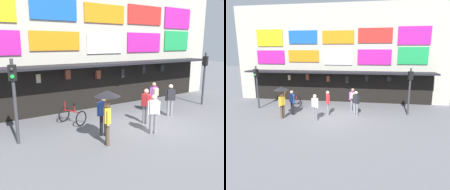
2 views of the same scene
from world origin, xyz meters
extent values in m
plane|color=slate|center=(0.00, 0.00, 0.00)|extent=(80.00, 80.00, 0.00)
cube|color=#B2AD9E|center=(0.00, 4.60, 4.00)|extent=(18.00, 1.20, 8.00)
cube|color=black|center=(0.00, 3.30, 2.60)|extent=(15.30, 1.40, 0.12)
cube|color=yellow|center=(-5.90, 3.95, 5.36)|extent=(2.31, 0.08, 1.37)
cube|color=blue|center=(-2.95, 3.95, 5.39)|extent=(2.42, 0.08, 1.06)
cube|color=orange|center=(0.00, 3.95, 5.37)|extent=(2.60, 0.08, 1.02)
cube|color=red|center=(2.95, 3.95, 5.47)|extent=(2.68, 0.08, 1.14)
cube|color=#B71E93|center=(5.90, 3.95, 5.43)|extent=(2.46, 0.08, 1.36)
cube|color=#B71E93|center=(-5.90, 3.95, 3.75)|extent=(2.48, 0.08, 1.13)
cube|color=orange|center=(-2.95, 3.95, 3.85)|extent=(2.64, 0.08, 0.96)
cube|color=white|center=(0.00, 3.95, 3.68)|extent=(2.33, 0.08, 1.05)
cube|color=#B71E93|center=(2.95, 3.95, 3.79)|extent=(2.69, 0.08, 1.20)
cube|color=green|center=(5.90, 3.95, 3.92)|extent=(2.31, 0.08, 1.33)
cylinder|color=black|center=(-4.09, 3.41, 2.41)|extent=(0.02, 0.02, 0.26)
cube|color=tan|center=(-4.09, 3.41, 2.07)|extent=(0.20, 0.12, 0.41)
cylinder|color=black|center=(-2.54, 3.53, 2.46)|extent=(0.02, 0.02, 0.15)
cube|color=brown|center=(-2.54, 3.53, 2.15)|extent=(0.26, 0.16, 0.48)
cylinder|color=black|center=(-0.75, 3.48, 2.40)|extent=(0.02, 0.02, 0.27)
cube|color=brown|center=(-0.75, 3.48, 2.03)|extent=(0.26, 0.16, 0.47)
cylinder|color=black|center=(0.84, 3.38, 2.41)|extent=(0.02, 0.02, 0.27)
cube|color=#232328|center=(0.84, 3.38, 2.02)|extent=(0.22, 0.13, 0.50)
cylinder|color=black|center=(2.41, 3.34, 2.47)|extent=(0.02, 0.02, 0.13)
cube|color=#232328|center=(2.41, 3.34, 2.16)|extent=(0.23, 0.14, 0.50)
cylinder|color=black|center=(4.14, 3.51, 2.43)|extent=(0.02, 0.02, 0.21)
cube|color=#232328|center=(4.14, 3.51, 2.13)|extent=(0.31, 0.19, 0.39)
cube|color=black|center=(0.00, 3.98, 1.25)|extent=(15.30, 0.04, 2.50)
cylinder|color=#38383D|center=(-5.66, 1.00, 1.60)|extent=(0.12, 0.12, 3.20)
cube|color=black|center=(-5.66, 1.00, 2.70)|extent=(0.34, 0.31, 0.56)
sphere|color=black|center=(-5.69, 0.88, 2.83)|extent=(0.15, 0.15, 0.15)
sphere|color=#19DB3D|center=(-5.69, 0.88, 2.57)|extent=(0.15, 0.15, 0.15)
cylinder|color=#38383D|center=(5.28, 1.00, 1.60)|extent=(0.12, 0.12, 3.20)
cube|color=black|center=(5.28, 1.00, 2.70)|extent=(0.33, 0.30, 0.56)
sphere|color=red|center=(5.24, 1.13, 2.83)|extent=(0.15, 0.15, 0.15)
sphere|color=black|center=(5.24, 1.13, 2.57)|extent=(0.15, 0.15, 0.15)
torus|color=black|center=(-3.22, 2.51, 0.36)|extent=(0.69, 0.33, 0.72)
torus|color=black|center=(-2.80, 1.49, 0.36)|extent=(0.69, 0.33, 0.72)
cylinder|color=#B21E1E|center=(-3.01, 2.00, 0.61)|extent=(0.43, 0.93, 0.05)
cylinder|color=#B21E1E|center=(-2.94, 1.85, 0.78)|extent=(0.04, 0.04, 0.35)
cube|color=black|center=(-2.94, 1.85, 0.97)|extent=(0.17, 0.22, 0.06)
cylinder|color=#B21E1E|center=(-3.19, 2.43, 0.78)|extent=(0.04, 0.04, 0.50)
cylinder|color=black|center=(-3.19, 2.43, 1.03)|extent=(0.42, 0.20, 0.04)
cylinder|color=gray|center=(-0.08, 0.05, 0.44)|extent=(0.14, 0.14, 0.88)
cylinder|color=gray|center=(-0.13, 0.22, 0.44)|extent=(0.14, 0.14, 0.88)
cube|color=red|center=(-0.10, 0.13, 1.16)|extent=(0.30, 0.40, 0.56)
sphere|color=tan|center=(-0.10, 0.13, 1.57)|extent=(0.22, 0.22, 0.22)
cylinder|color=red|center=(-0.05, -0.08, 1.11)|extent=(0.09, 0.09, 0.56)
cylinder|color=red|center=(-0.16, 0.35, 1.11)|extent=(0.09, 0.09, 0.56)
cylinder|color=gray|center=(1.70, 0.44, 0.44)|extent=(0.14, 0.14, 0.88)
cylinder|color=gray|center=(1.86, 0.35, 0.44)|extent=(0.14, 0.14, 0.88)
cube|color=#232328|center=(1.78, 0.40, 1.16)|extent=(0.42, 0.36, 0.56)
sphere|color=beige|center=(1.78, 0.40, 1.57)|extent=(0.22, 0.22, 0.22)
cylinder|color=#232328|center=(1.58, 0.50, 1.11)|extent=(0.09, 0.09, 0.56)
cylinder|color=#232328|center=(1.97, 0.29, 1.11)|extent=(0.09, 0.09, 0.56)
cylinder|color=black|center=(-2.47, -0.14, 0.44)|extent=(0.14, 0.14, 0.88)
cylinder|color=black|center=(-2.61, -0.02, 0.44)|extent=(0.14, 0.14, 0.88)
cube|color=#28479E|center=(-2.54, -0.08, 1.16)|extent=(0.42, 0.40, 0.56)
sphere|color=tan|center=(-2.54, -0.08, 1.57)|extent=(0.22, 0.22, 0.22)
cylinder|color=#28479E|center=(-2.37, -0.23, 1.11)|extent=(0.09, 0.09, 0.56)
cylinder|color=#28479E|center=(-2.71, 0.06, 1.11)|extent=(0.09, 0.09, 0.56)
cylinder|color=gray|center=(-0.76, -0.97, 0.44)|extent=(0.14, 0.14, 0.88)
cylinder|color=gray|center=(-0.60, -1.05, 0.44)|extent=(0.14, 0.14, 0.88)
cube|color=white|center=(-0.68, -1.01, 1.16)|extent=(0.42, 0.36, 0.56)
sphere|color=beige|center=(-0.68, -1.01, 1.57)|extent=(0.22, 0.22, 0.22)
cylinder|color=white|center=(-0.88, -0.91, 1.11)|extent=(0.09, 0.09, 0.56)
cylinder|color=white|center=(-0.48, -1.11, 1.11)|extent=(0.09, 0.09, 0.56)
cylinder|color=gray|center=(1.39, 1.33, 0.44)|extent=(0.14, 0.14, 0.88)
cylinder|color=gray|center=(1.57, 1.32, 0.44)|extent=(0.14, 0.14, 0.88)
cube|color=#9E4CA8|center=(1.48, 1.32, 1.16)|extent=(0.37, 0.24, 0.56)
sphere|color=#A87A5B|center=(1.48, 1.32, 1.57)|extent=(0.22, 0.22, 0.22)
cylinder|color=#9E4CA8|center=(1.26, 1.33, 1.11)|extent=(0.09, 0.09, 0.56)
cylinder|color=#9E4CA8|center=(1.70, 1.31, 1.11)|extent=(0.09, 0.09, 0.56)
cube|color=tan|center=(1.47, 1.16, 1.18)|extent=(0.29, 0.17, 0.40)
cylinder|color=brown|center=(-2.92, -1.00, 0.44)|extent=(0.14, 0.14, 0.88)
cylinder|color=brown|center=(-2.84, -0.84, 0.44)|extent=(0.14, 0.14, 0.88)
cube|color=gold|center=(-2.88, -0.92, 1.16)|extent=(0.35, 0.42, 0.56)
sphere|color=#A87A5B|center=(-2.88, -0.92, 1.57)|extent=(0.22, 0.22, 0.22)
cylinder|color=gold|center=(-2.97, -1.12, 1.11)|extent=(0.09, 0.09, 0.56)
cylinder|color=gold|center=(-2.79, -0.72, 1.56)|extent=(0.23, 0.09, 0.48)
cylinder|color=#4C3823|center=(-2.79, -0.72, 1.67)|extent=(0.02, 0.02, 0.55)
cone|color=black|center=(-2.88, -0.92, 1.97)|extent=(0.96, 0.96, 0.22)
camera|label=1|loc=(-7.21, -7.93, 3.70)|focal=37.77mm
camera|label=2|loc=(2.60, -12.76, 4.32)|focal=32.40mm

